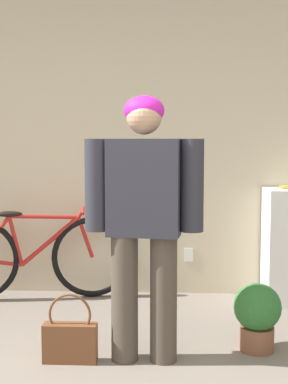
% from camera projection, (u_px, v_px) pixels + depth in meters
% --- Properties ---
extents(wall_back, '(8.00, 0.07, 2.60)m').
position_uv_depth(wall_back, '(128.00, 149.00, 4.76)').
color(wall_back, beige).
rests_on(wall_back, ground_plane).
extents(person, '(0.72, 0.25, 1.64)m').
position_uv_depth(person, '(144.00, 213.00, 3.25)').
color(person, '#4C4238').
rests_on(person, ground_plane).
extents(bicycle, '(1.67, 0.46, 0.78)m').
position_uv_depth(bicycle, '(35.00, 256.00, 4.62)').
color(bicycle, black).
rests_on(bicycle, ground_plane).
extents(handbag, '(0.33, 0.10, 0.43)m').
position_uv_depth(handbag, '(70.00, 340.00, 3.29)').
color(handbag, brown).
rests_on(handbag, ground_plane).
extents(potted_plant, '(0.31, 0.31, 0.44)m').
position_uv_depth(potted_plant, '(257.00, 314.00, 3.47)').
color(potted_plant, brown).
rests_on(potted_plant, ground_plane).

